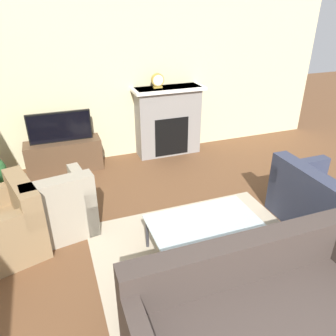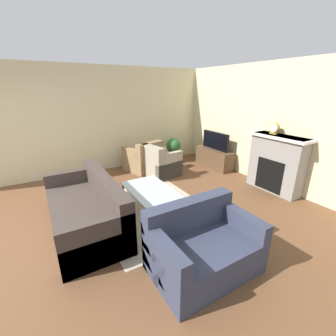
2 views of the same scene
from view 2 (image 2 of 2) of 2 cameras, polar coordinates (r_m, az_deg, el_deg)
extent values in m
plane|color=brown|center=(4.19, -34.37, -15.02)|extent=(20.00, 20.00, 0.00)
cube|color=beige|center=(5.84, 21.58, 10.46)|extent=(7.90, 0.06, 2.70)
cube|color=beige|center=(6.41, -12.56, 12.06)|extent=(0.06, 8.08, 2.70)
cube|color=#B7A88E|center=(4.28, -4.14, -10.49)|extent=(2.39, 1.93, 0.00)
cube|color=gray|center=(5.36, 25.82, 0.99)|extent=(1.13, 0.38, 1.23)
cube|color=black|center=(5.27, 24.25, -1.71)|extent=(0.62, 0.01, 0.69)
cube|color=white|center=(5.20, 26.59, 7.09)|extent=(1.25, 0.44, 0.05)
cube|color=brown|center=(6.55, 11.63, 2.50)|extent=(1.20, 0.39, 0.52)
cube|color=black|center=(6.42, 11.94, 6.80)|extent=(0.98, 0.05, 0.49)
cube|color=black|center=(6.40, 11.76, 6.77)|extent=(0.94, 0.01, 0.45)
cube|color=#3D332D|center=(3.93, -20.49, -11.25)|extent=(2.10, 0.94, 0.42)
cube|color=#3D332D|center=(3.81, -15.76, -4.79)|extent=(2.10, 0.20, 0.40)
cube|color=#3D332D|center=(4.76, -22.95, -4.47)|extent=(0.14, 0.94, 0.66)
cube|color=#3D332D|center=(3.06, -17.05, -17.89)|extent=(0.14, 0.94, 0.66)
cube|color=#33384C|center=(2.99, 9.19, -21.05)|extent=(0.86, 1.28, 0.42)
cube|color=#33384C|center=(2.96, 5.52, -11.57)|extent=(0.20, 1.28, 0.40)
cube|color=#33384C|center=(2.66, -1.03, -23.43)|extent=(0.86, 0.14, 0.66)
cube|color=#33384C|center=(3.25, 17.38, -15.42)|extent=(0.86, 0.14, 0.66)
cube|color=#8C704C|center=(6.24, -6.43, 1.43)|extent=(1.00, 1.00, 0.42)
cube|color=#8C704C|center=(5.90, -4.66, 4.59)|extent=(0.42, 0.84, 0.40)
cube|color=#8C704C|center=(6.41, -4.20, 3.14)|extent=(0.81, 0.36, 0.66)
cube|color=#8C704C|center=(6.00, -8.91, 1.78)|extent=(0.81, 0.36, 0.66)
cube|color=#9E937F|center=(5.81, -1.65, 0.18)|extent=(0.88, 0.88, 0.42)
cube|color=#9E937F|center=(5.53, -4.01, 3.56)|extent=(0.79, 0.32, 0.40)
cube|color=#9E937F|center=(5.54, 0.36, 0.51)|extent=(0.26, 0.78, 0.66)
cube|color=#9E937F|center=(6.01, -3.53, 2.03)|extent=(0.26, 0.78, 0.66)
cylinder|color=#333338|center=(4.53, -11.24, -6.19)|extent=(0.04, 0.04, 0.40)
cylinder|color=#333338|center=(3.62, -5.09, -12.92)|extent=(0.04, 0.04, 0.40)
cylinder|color=#333338|center=(4.76, -3.85, -4.55)|extent=(0.04, 0.04, 0.40)
cylinder|color=#333338|center=(3.90, 3.69, -10.32)|extent=(0.04, 0.04, 0.40)
cube|color=silver|center=(4.09, -4.45, -5.55)|extent=(1.19, 0.73, 0.02)
cylinder|color=beige|center=(6.91, 1.35, 2.44)|extent=(0.21, 0.21, 0.20)
cylinder|color=#4C3823|center=(6.87, 1.36, 3.76)|extent=(0.03, 0.03, 0.13)
sphere|color=#2D6B33|center=(6.80, 1.38, 5.73)|extent=(0.44, 0.44, 0.44)
cube|color=#B79338|center=(5.31, 25.18, 7.98)|extent=(0.15, 0.07, 0.03)
cylinder|color=#B79338|center=(5.30, 25.37, 9.27)|extent=(0.21, 0.07, 0.21)
cylinder|color=white|center=(5.26, 25.13, 9.25)|extent=(0.18, 0.00, 0.18)
camera|label=1|loc=(4.80, -44.78, 19.06)|focal=35.00mm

